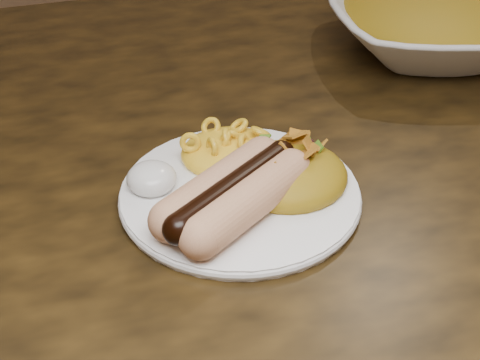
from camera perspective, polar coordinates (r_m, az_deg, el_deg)
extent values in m
cube|color=#3A270E|center=(0.64, -7.62, -2.58)|extent=(1.60, 0.90, 0.04)
cylinder|color=white|center=(0.61, 0.00, -1.16)|extent=(0.20, 0.20, 0.01)
cylinder|color=#EAAF8D|center=(0.56, -0.07, -2.01)|extent=(0.11, 0.09, 0.03)
cylinder|color=#EAAF8D|center=(0.59, -0.94, -0.18)|extent=(0.11, 0.09, 0.03)
cylinder|color=black|center=(0.57, -0.52, -0.75)|extent=(0.12, 0.09, 0.03)
ellipsoid|color=yellow|center=(0.64, -0.85, 3.09)|extent=(0.11, 0.10, 0.03)
ellipsoid|color=silver|center=(0.61, -6.91, 0.48)|extent=(0.05, 0.05, 0.03)
ellipsoid|color=#C86D02|center=(0.61, 3.80, 0.82)|extent=(0.10, 0.10, 0.04)
imported|color=silver|center=(0.88, 15.13, 11.63)|extent=(0.30, 0.30, 0.06)
ellipsoid|color=#C86D02|center=(0.87, 15.33, 12.77)|extent=(0.23, 0.23, 0.05)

